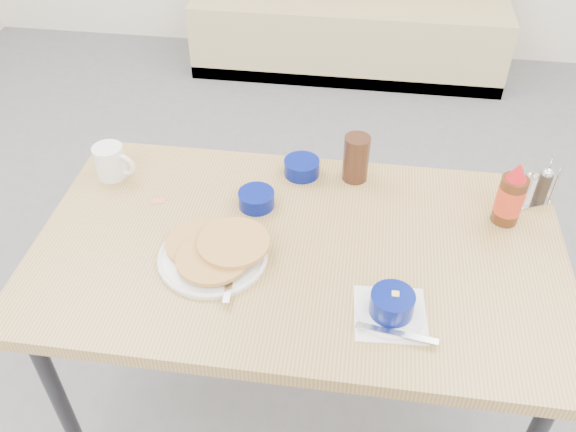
# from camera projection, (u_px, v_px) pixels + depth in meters

# --- Properties ---
(booth_bench) EXTENTS (1.90, 0.56, 1.22)m
(booth_bench) POSITION_uv_depth(u_px,v_px,m) (350.00, 12.00, 3.77)
(booth_bench) COLOR tan
(booth_bench) RESTS_ON ground
(dining_table) EXTENTS (1.40, 0.80, 0.76)m
(dining_table) POSITION_uv_depth(u_px,v_px,m) (298.00, 263.00, 1.65)
(dining_table) COLOR tan
(dining_table) RESTS_ON ground
(pancake_plate) EXTENTS (0.29, 0.30, 0.05)m
(pancake_plate) POSITION_uv_depth(u_px,v_px,m) (214.00, 252.00, 1.56)
(pancake_plate) COLOR white
(pancake_plate) RESTS_ON dining_table
(coffee_mug) EXTENTS (0.13, 0.09, 0.10)m
(coffee_mug) POSITION_uv_depth(u_px,v_px,m) (111.00, 161.00, 1.81)
(coffee_mug) COLOR white
(coffee_mug) RESTS_ON dining_table
(grits_setting) EXTENTS (0.20, 0.18, 0.07)m
(grits_setting) POSITION_uv_depth(u_px,v_px,m) (392.00, 307.00, 1.41)
(grits_setting) COLOR white
(grits_setting) RESTS_ON dining_table
(creamer_bowl) EXTENTS (0.10, 0.10, 0.05)m
(creamer_bowl) POSITION_uv_depth(u_px,v_px,m) (256.00, 199.00, 1.72)
(creamer_bowl) COLOR #041166
(creamer_bowl) RESTS_ON dining_table
(butter_bowl) EXTENTS (0.11, 0.11, 0.05)m
(butter_bowl) POSITION_uv_depth(u_px,v_px,m) (302.00, 167.00, 1.83)
(butter_bowl) COLOR #041166
(butter_bowl) RESTS_ON dining_table
(amber_tumbler) EXTENTS (0.09, 0.09, 0.14)m
(amber_tumbler) POSITION_uv_depth(u_px,v_px,m) (356.00, 158.00, 1.78)
(amber_tumbler) COLOR #371D11
(amber_tumbler) RESTS_ON dining_table
(condiment_caddy) EXTENTS (0.12, 0.10, 0.13)m
(condiment_caddy) POSITION_uv_depth(u_px,v_px,m) (535.00, 188.00, 1.72)
(condiment_caddy) COLOR silver
(condiment_caddy) RESTS_ON dining_table
(syrup_bottle) EXTENTS (0.07, 0.07, 0.19)m
(syrup_bottle) POSITION_uv_depth(u_px,v_px,m) (511.00, 197.00, 1.63)
(syrup_bottle) COLOR #47230F
(syrup_bottle) RESTS_ON dining_table
(sugar_wrapper) EXTENTS (0.04, 0.03, 0.00)m
(sugar_wrapper) POSITION_uv_depth(u_px,v_px,m) (158.00, 201.00, 1.75)
(sugar_wrapper) COLOR #EC744E
(sugar_wrapper) RESTS_ON dining_table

